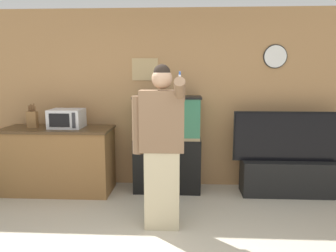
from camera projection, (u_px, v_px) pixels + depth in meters
name	position (u px, v px, depth m)	size (l,w,h in m)	color
wall_back_paneled	(171.00, 99.00, 4.86)	(10.00, 0.08, 2.60)	#A87A4C
counter_island	(59.00, 160.00, 4.64)	(1.53, 0.65, 0.93)	brown
microwave	(67.00, 118.00, 4.57)	(0.45, 0.38, 0.26)	silver
knife_block	(32.00, 119.00, 4.56)	(0.14, 0.09, 0.34)	brown
aquarium_on_stand	(167.00, 144.00, 4.65)	(0.95, 0.41, 1.36)	black
tv_on_stand	(289.00, 170.00, 4.55)	(1.55, 0.40, 1.17)	black
person_standing	(161.00, 145.00, 3.48)	(0.56, 0.42, 1.78)	#BCAD89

